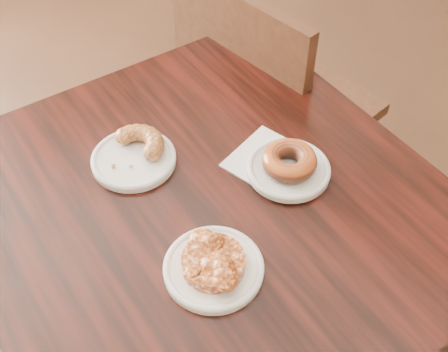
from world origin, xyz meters
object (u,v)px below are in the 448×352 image
Objects in this scene: cafe_table at (201,307)px; cruller_fragment at (132,151)px; apple_fritter at (213,261)px; chair_far at (284,107)px; glazed_donut at (289,161)px.

cruller_fragment reaches higher than cafe_table.
cafe_table is 5.97× the size of apple_fritter.
cafe_table is at bearing 141.24° from apple_fritter.
chair_far reaches higher than cafe_table.
cafe_table is 0.67m from chair_far.
apple_fritter and cruller_fragment have the same top height.
apple_fritter is 0.30m from cruller_fragment.
cafe_table is at bearing -5.64° from cruller_fragment.
apple_fritter is at bearing 122.06° from chair_far.
chair_far is at bearing 125.65° from cafe_table.
cafe_table is 8.40× the size of glazed_donut.
glazed_donut is at bearing 30.75° from cruller_fragment.
chair_far is at bearing 120.75° from glazed_donut.
glazed_donut is 0.71× the size of apple_fritter.
apple_fritter is at bearing -19.11° from cafe_table.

